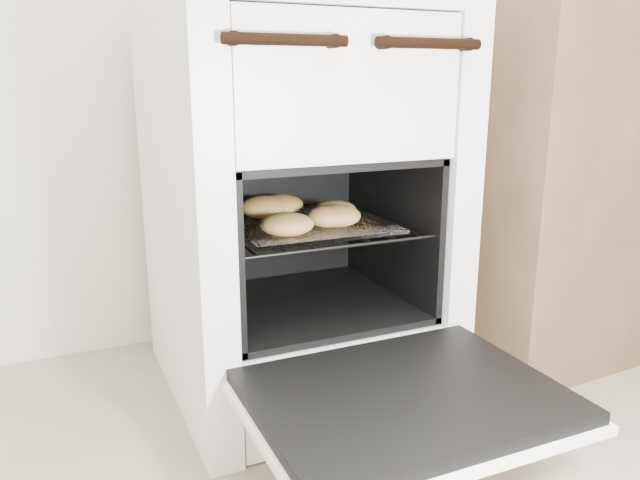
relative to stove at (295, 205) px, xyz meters
The scene contains 6 objects.
stove is the anchor object (origin of this frame).
oven_door 0.54m from the stove, 90.00° to the right, with size 0.52×0.40×0.04m.
oven_rack 0.07m from the stove, 90.00° to the right, with size 0.42×0.40×0.01m.
foil_sheet 0.09m from the stove, 90.00° to the right, with size 0.32×0.29×0.01m, color white.
baked_rolls 0.07m from the stove, 97.56° to the right, with size 0.29×0.32×0.05m.
counter 0.87m from the stove, ahead, with size 0.93×0.62×0.93m, color brown.
Camera 1 is at (-0.48, -0.09, 0.71)m, focal length 35.00 mm.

